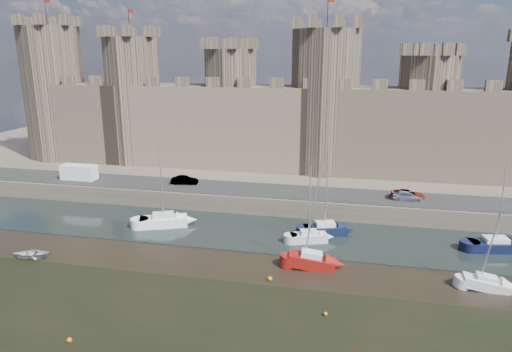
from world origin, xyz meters
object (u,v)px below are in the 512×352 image
object	(u,v)px
car_0	(72,174)
sailboat_5	(486,283)
car_3	(408,195)
sailboat_4	(311,260)
car_1	(184,180)
van	(79,173)
sailboat_3	(495,245)
car_2	(407,196)
sailboat_1	(325,229)
sailboat_2	(309,236)
sailboat_0	(163,220)

from	to	relation	value
car_0	sailboat_5	world-z (taller)	sailboat_5
sailboat_5	car_3	bearing A→B (deg)	107.09
sailboat_4	sailboat_5	size ratio (longest dim) A/B	1.26
car_1	sailboat_4	size ratio (longest dim) A/B	0.35
van	sailboat_3	size ratio (longest dim) A/B	0.54
car_2	sailboat_1	distance (m)	13.67
car_0	van	size ratio (longest dim) A/B	0.62
van	sailboat_4	size ratio (longest dim) A/B	0.48
car_0	car_1	bearing A→B (deg)	-80.53
sailboat_2	sailboat_4	size ratio (longest dim) A/B	0.82
sailboat_1	sailboat_5	distance (m)	18.99
sailboat_3	sailboat_1	bearing A→B (deg)	167.49
car_3	sailboat_3	world-z (taller)	sailboat_3
sailboat_0	sailboat_4	distance (m)	21.35
car_0	sailboat_5	size ratio (longest dim) A/B	0.37
car_0	sailboat_1	bearing A→B (deg)	-93.57
car_2	sailboat_4	size ratio (longest dim) A/B	0.37
car_0	sailboat_1	world-z (taller)	sailboat_1
sailboat_1	sailboat_5	world-z (taller)	sailboat_1
sailboat_3	sailboat_4	bearing A→B (deg)	-167.35
car_0	sailboat_2	bearing A→B (deg)	-97.79
sailboat_5	car_0	bearing A→B (deg)	162.39
car_0	car_2	world-z (taller)	car_2
car_0	sailboat_4	bearing A→B (deg)	-105.48
sailboat_4	sailboat_5	xyz separation A→B (m)	(16.75, -1.02, -0.15)
car_0	sailboat_3	xyz separation A→B (m)	(60.43, -10.14, -2.29)
car_2	sailboat_1	world-z (taller)	sailboat_1
car_1	sailboat_1	size ratio (longest dim) A/B	0.39
sailboat_0	sailboat_1	world-z (taller)	sailboat_0
sailboat_5	sailboat_2	bearing A→B (deg)	158.36
car_3	sailboat_4	world-z (taller)	sailboat_4
sailboat_0	car_2	bearing A→B (deg)	-4.13
car_3	sailboat_3	bearing A→B (deg)	-132.35
car_1	sailboat_2	size ratio (longest dim) A/B	0.43
car_2	car_3	world-z (taller)	car_3
car_1	car_2	bearing A→B (deg)	-100.02
van	sailboat_2	size ratio (longest dim) A/B	0.58
car_1	car_3	size ratio (longest dim) A/B	0.90
car_1	van	bearing A→B (deg)	85.05
sailboat_2	sailboat_3	size ratio (longest dim) A/B	0.93
sailboat_2	sailboat_3	xyz separation A→B (m)	(21.01, 2.07, 0.01)
car_2	sailboat_4	bearing A→B (deg)	146.38
car_2	sailboat_2	distance (m)	16.75
sailboat_2	sailboat_4	distance (m)	6.61
car_0	car_2	distance (m)	51.57
car_0	sailboat_0	size ratio (longest dim) A/B	0.30
sailboat_0	sailboat_5	distance (m)	37.69
car_2	car_3	bearing A→B (deg)	-11.87
car_2	van	size ratio (longest dim) A/B	0.78
sailboat_1	car_0	bearing A→B (deg)	149.41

